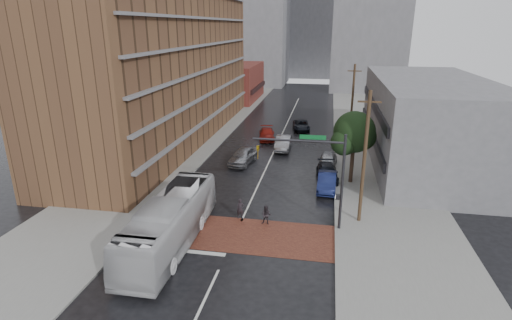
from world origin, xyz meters
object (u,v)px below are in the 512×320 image
Objects in this scene: car_parked_far at (328,161)px; car_travel_b at (283,143)px; car_parked_near at (327,182)px; car_parked_mid at (327,173)px; transit_bus at (171,222)px; car_travel_a at (243,156)px; car_travel_c at (267,134)px; pedestrian_a at (240,209)px; suv_travel at (301,125)px; pedestrian_b at (266,215)px.

car_travel_b is at bearing 137.27° from car_parked_far.
car_parked_near is 0.98× the size of car_parked_mid.
transit_bus reaches higher than car_travel_a.
car_travel_c is 17.73m from car_parked_near.
car_travel_c is (-1.49, 22.83, -0.11)m from pedestrian_a.
suv_travel is 16.16m from car_parked_far.
car_travel_a is 10.14m from car_travel_c.
car_travel_a reaches higher than car_travel_b.
transit_bus is at bearing -131.01° from car_parked_mid.
car_travel_c is (1.05, 10.09, -0.15)m from car_travel_a.
suv_travel is (2.57, 28.68, -0.12)m from pedestrian_a.
car_parked_near is (10.22, 11.64, -0.94)m from transit_bus.
car_travel_c is (-3.61, 23.43, -0.05)m from pedestrian_b.
car_travel_b is at bearing 67.15° from car_travel_a.
car_parked_near is at bearing 38.38° from pedestrian_a.
pedestrian_b is at bearing -98.81° from suv_travel.
pedestrian_a is at bearing -94.52° from car_travel_b.
car_travel_a reaches higher than suv_travel.
car_travel_a is 9.03m from car_parked_far.
suv_travel is 19.45m from car_parked_mid.
car_parked_near is at bearing 65.21° from pedestrian_b.
car_parked_far is at bearing 91.28° from car_parked_near.
car_travel_a is at bearing 148.79° from car_parked_near.
car_travel_a is at bearing -115.73° from suv_travel.
pedestrian_a is 0.34× the size of car_parked_near.
pedestrian_a is at bearing 50.65° from transit_bus.
suv_travel is 1.09× the size of car_parked_far.
transit_bus is 6.03m from pedestrian_a.
car_travel_b is (3.68, 5.96, -0.04)m from car_travel_a.
car_travel_b is 1.03× the size of car_travel_c.
pedestrian_a is (3.74, 4.64, -0.90)m from transit_bus.
car_travel_a is 9.55m from car_parked_mid.
car_travel_a is 1.05× the size of car_parked_mid.
suv_travel is at bearing 81.08° from car_travel_a.
pedestrian_a reaches higher than car_parked_far.
suv_travel is at bearing 76.04° from pedestrian_a.
pedestrian_a is 11.60m from car_parked_mid.
pedestrian_b reaches higher than car_parked_mid.
car_travel_a is 1.01× the size of car_travel_b.
car_parked_far is at bearing -47.92° from car_travel_b.
car_travel_a is at bearing -174.23° from car_parked_far.
transit_bus is 15.52m from car_parked_near.
car_parked_far is at bearing 84.62° from car_parked_mid.
transit_bus is 33.92m from suv_travel.
car_travel_a is at bearing -105.67° from car_travel_c.
pedestrian_a is at bearing -129.32° from car_parked_mid.
transit_bus reaches higher than car_parked_far.
pedestrian_a is 14.52m from car_parked_far.
car_travel_c is at bearing 115.74° from car_parked_mid.
transit_bus reaches higher than car_travel_c.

